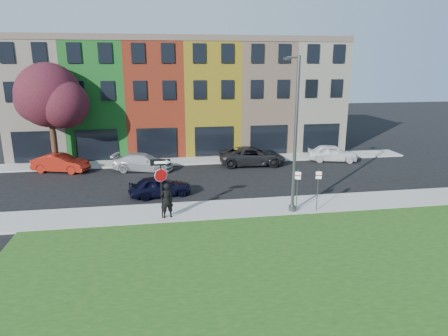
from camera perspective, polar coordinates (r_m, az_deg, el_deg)
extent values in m
plane|color=black|center=(20.67, 4.90, -8.81)|extent=(120.00, 120.00, 0.00)
cube|color=gray|center=(23.84, 7.82, -5.45)|extent=(40.00, 3.00, 0.12)
cube|color=gray|center=(34.36, -6.11, 0.96)|extent=(40.00, 2.40, 0.12)
cube|color=#B8AC99|center=(40.94, -24.10, 9.02)|extent=(5.00, 10.00, 10.00)
cube|color=#268D2E|center=(39.99, -17.07, 9.54)|extent=(5.00, 10.00, 10.00)
cube|color=#AC351C|center=(39.65, -9.79, 9.93)|extent=(5.00, 10.00, 10.00)
cube|color=gold|center=(39.94, -2.49, 10.17)|extent=(5.00, 10.00, 10.00)
cube|color=tan|center=(40.84, 4.60, 10.24)|extent=(5.00, 10.00, 10.00)
cube|color=beige|center=(42.32, 11.29, 10.17)|extent=(5.00, 10.00, 10.00)
cube|color=black|center=(35.19, -5.48, 3.71)|extent=(30.00, 0.12, 2.60)
cylinder|color=black|center=(21.51, -8.92, -3.07)|extent=(0.08, 0.08, 3.20)
cylinder|color=white|center=(21.26, -9.01, -1.04)|extent=(0.75, 0.05, 0.75)
cylinder|color=#97080C|center=(21.24, -9.01, -1.05)|extent=(0.71, 0.04, 0.71)
cube|color=black|center=(21.08, -9.08, 0.81)|extent=(1.05, 0.06, 0.34)
cube|color=white|center=(21.05, -9.08, 0.79)|extent=(0.66, 0.03, 0.14)
imported|color=black|center=(21.73, -8.18, -4.61)|extent=(0.91, 0.78, 1.94)
imported|color=black|center=(25.69, -9.15, -2.57)|extent=(2.92, 4.44, 1.33)
imported|color=maroon|center=(33.45, -22.31, 0.66)|extent=(3.94, 5.13, 1.41)
imported|color=#A4A5A9|center=(31.95, -11.48, 0.82)|extent=(4.00, 5.54, 1.36)
imported|color=black|center=(33.09, 4.06, 1.71)|extent=(3.21, 5.77, 1.51)
imported|color=white|center=(35.60, 15.21, 2.09)|extent=(3.79, 5.06, 1.44)
cylinder|color=#4E5053|center=(21.95, 10.17, 4.40)|extent=(0.18, 0.18, 8.52)
cylinder|color=#4E5053|center=(23.04, 9.71, -5.70)|extent=(0.40, 0.40, 0.30)
cylinder|color=#4E5053|center=(22.55, 9.84, 15.31)|extent=(0.15, 2.00, 0.12)
cube|color=#4E5053|center=(23.60, 8.97, 15.20)|extent=(0.26, 0.55, 0.16)
cylinder|color=#4E5053|center=(22.64, 10.40, -3.21)|extent=(0.05, 0.05, 2.46)
cube|color=white|center=(22.36, 10.53, -1.07)|extent=(0.30, 0.15, 0.42)
cube|color=#97080C|center=(22.34, 10.54, -1.09)|extent=(0.30, 0.14, 0.06)
cylinder|color=#4E5053|center=(23.08, 13.22, -3.07)|extent=(0.05, 0.05, 2.42)
cube|color=white|center=(22.80, 13.38, -1.01)|extent=(0.31, 0.10, 0.42)
cube|color=#97080C|center=(22.78, 13.40, -1.03)|extent=(0.31, 0.09, 0.06)
cylinder|color=black|center=(34.78, -23.13, 3.43)|extent=(0.44, 0.44, 3.94)
sphere|color=black|center=(34.31, -23.77, 9.51)|extent=(4.99, 4.99, 4.99)
sphere|color=black|center=(33.35, -21.87, 8.50)|extent=(3.74, 3.74, 3.74)
sphere|color=black|center=(35.47, -25.12, 8.69)|extent=(3.49, 3.49, 3.49)
sphere|color=black|center=(34.68, -23.32, 11.05)|extent=(2.99, 2.99, 2.99)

